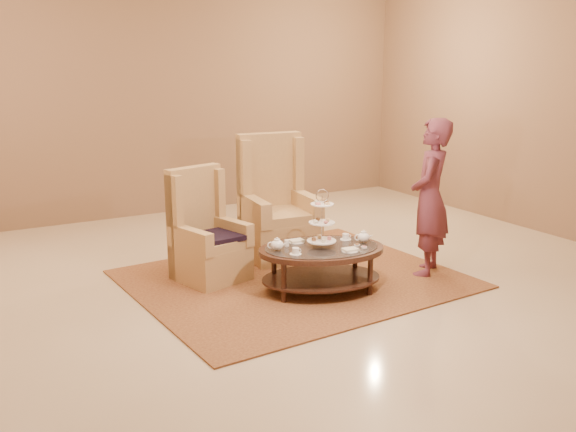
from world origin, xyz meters
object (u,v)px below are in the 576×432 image
armchair_right (276,216)px  armchair_left (206,242)px  tea_table (321,255)px  person (430,198)px

armchair_right → armchair_left: bearing=-154.6°
tea_table → armchair_right: 1.31m
tea_table → armchair_left: bearing=148.9°
armchair_right → tea_table: bearing=-92.6°
person → tea_table: bearing=-43.7°
armchair_left → armchair_right: (1.04, 0.37, 0.08)m
armchair_left → person: 2.41m
tea_table → armchair_left: 1.25m
person → armchair_left: bearing=-65.1°
tea_table → armchair_right: bearing=98.0°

